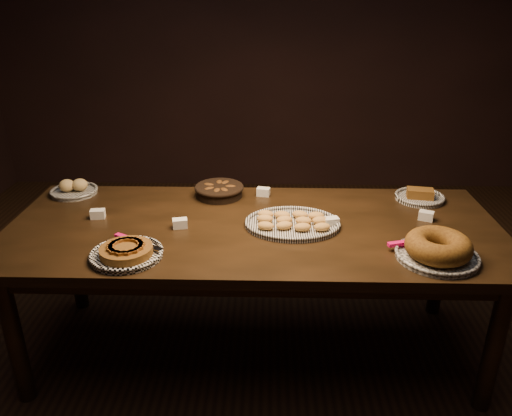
{
  "coord_description": "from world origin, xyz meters",
  "views": [
    {
      "loc": [
        0.07,
        -2.18,
        1.81
      ],
      "look_at": [
        0.01,
        0.05,
        0.82
      ],
      "focal_mm": 35.0,
      "sensor_mm": 36.0,
      "label": 1
    }
  ],
  "objects_px": {
    "buffet_table": "(254,239)",
    "bundt_cake_plate": "(438,249)",
    "apple_tart_plate": "(127,252)",
    "madeleine_platter": "(292,222)"
  },
  "relations": [
    {
      "from": "buffet_table",
      "to": "madeleine_platter",
      "type": "bearing_deg",
      "value": -1.01
    },
    {
      "from": "madeleine_platter",
      "to": "bundt_cake_plate",
      "type": "height_order",
      "value": "bundt_cake_plate"
    },
    {
      "from": "apple_tart_plate",
      "to": "madeleine_platter",
      "type": "bearing_deg",
      "value": 9.35
    },
    {
      "from": "buffet_table",
      "to": "bundt_cake_plate",
      "type": "relative_size",
      "value": 6.31
    },
    {
      "from": "buffet_table",
      "to": "bundt_cake_plate",
      "type": "bearing_deg",
      "value": -21.05
    },
    {
      "from": "buffet_table",
      "to": "bundt_cake_plate",
      "type": "xyz_separation_m",
      "value": [
        0.79,
        -0.3,
        0.12
      ]
    },
    {
      "from": "buffet_table",
      "to": "madeleine_platter",
      "type": "relative_size",
      "value": 5.23
    },
    {
      "from": "bundt_cake_plate",
      "to": "madeleine_platter",
      "type": "bearing_deg",
      "value": 130.62
    },
    {
      "from": "madeleine_platter",
      "to": "bundt_cake_plate",
      "type": "xyz_separation_m",
      "value": [
        0.6,
        -0.3,
        0.03
      ]
    },
    {
      "from": "apple_tart_plate",
      "to": "buffet_table",
      "type": "bearing_deg",
      "value": 16.62
    }
  ]
}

